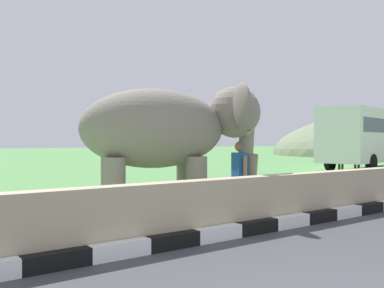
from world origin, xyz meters
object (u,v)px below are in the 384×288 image
bus_white (371,135)px  cow_mid (350,156)px  elephant (169,131)px  person_handler (240,173)px

bus_white → cow_mid: bearing=-164.0°
elephant → cow_mid: (14.99, 5.40, -1.02)m
person_handler → cow_mid: 14.68m
elephant → person_handler: 1.91m
bus_white → person_handler: bearing=-157.8°
person_handler → cow_mid: bearing=23.9°
person_handler → cow_mid: person_handler is taller
elephant → person_handler: bearing=-19.1°
person_handler → bus_white: size_ratio=0.16×
bus_white → elephant: bearing=-161.0°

